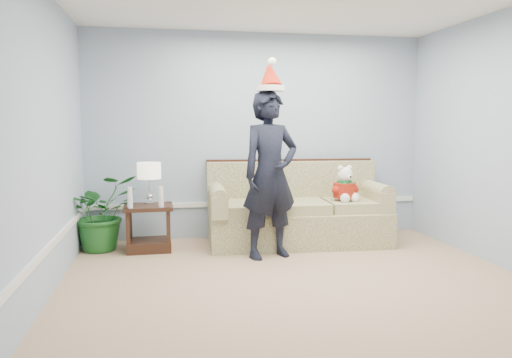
{
  "coord_description": "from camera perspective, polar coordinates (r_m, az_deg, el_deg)",
  "views": [
    {
      "loc": [
        -1.24,
        -4.04,
        1.51
      ],
      "look_at": [
        -0.21,
        1.55,
        0.88
      ],
      "focal_mm": 35.0,
      "sensor_mm": 36.0,
      "label": 1
    }
  ],
  "objects": [
    {
      "name": "room_shell",
      "position": [
        4.23,
        6.61,
        4.11
      ],
      "size": [
        4.54,
        5.04,
        2.74
      ],
      "color": "tan",
      "rests_on": "ground"
    },
    {
      "name": "wainscot_trim",
      "position": [
        5.33,
        -9.6,
        -5.26
      ],
      "size": [
        4.49,
        4.99,
        0.06
      ],
      "color": "white",
      "rests_on": "room_shell"
    },
    {
      "name": "sofa",
      "position": [
        6.4,
        4.67,
        -3.97
      ],
      "size": [
        2.27,
        1.06,
        1.04
      ],
      "rotation": [
        0.0,
        0.0,
        -0.05
      ],
      "color": "#515528",
      "rests_on": "room_shell"
    },
    {
      "name": "side_table",
      "position": [
        6.13,
        -12.13,
        -6.04
      ],
      "size": [
        0.58,
        0.49,
        0.55
      ],
      "rotation": [
        0.0,
        0.0,
        0.02
      ],
      "color": "#331B12",
      "rests_on": "room_shell"
    },
    {
      "name": "table_lamp",
      "position": [
        6.1,
        -12.13,
        0.74
      ],
      "size": [
        0.28,
        0.28,
        0.5
      ],
      "color": "silver",
      "rests_on": "side_table"
    },
    {
      "name": "candle_pair",
      "position": [
        5.88,
        -12.51,
        -2.13
      ],
      "size": [
        0.41,
        0.06,
        0.24
      ],
      "color": "silver",
      "rests_on": "side_table"
    },
    {
      "name": "houseplant",
      "position": [
        6.27,
        -17.3,
        -3.68
      ],
      "size": [
        1.06,
        1.03,
        0.91
      ],
      "primitive_type": "imported",
      "rotation": [
        0.0,
        0.0,
        0.53
      ],
      "color": "#1B5C20",
      "rests_on": "room_shell"
    },
    {
      "name": "man",
      "position": [
        5.6,
        1.63,
        0.47
      ],
      "size": [
        0.79,
        0.64,
        1.88
      ],
      "primitive_type": "imported",
      "rotation": [
        0.0,
        0.0,
        0.31
      ],
      "color": "black",
      "rests_on": "room_shell"
    },
    {
      "name": "santa_hat",
      "position": [
        5.61,
        1.62,
        11.58
      ],
      "size": [
        0.35,
        0.38,
        0.37
      ],
      "rotation": [
        0.0,
        0.0,
        0.13
      ],
      "color": "white",
      "rests_on": "man"
    },
    {
      "name": "teddy_bear",
      "position": [
        6.34,
        10.11,
        -1.01
      ],
      "size": [
        0.34,
        0.35,
        0.46
      ],
      "rotation": [
        0.0,
        0.0,
        0.25
      ],
      "color": "white",
      "rests_on": "sofa"
    }
  ]
}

